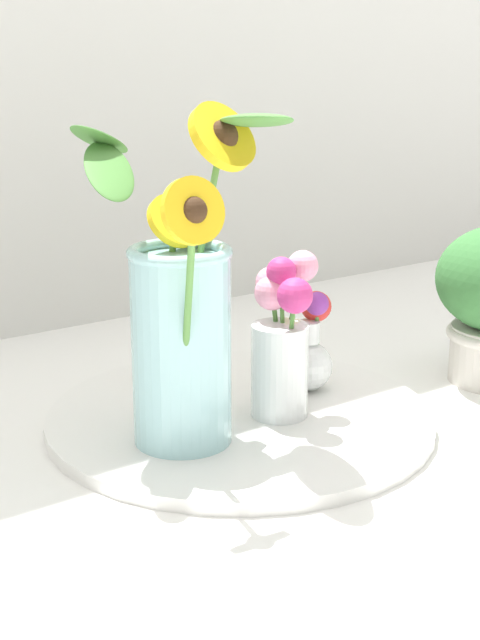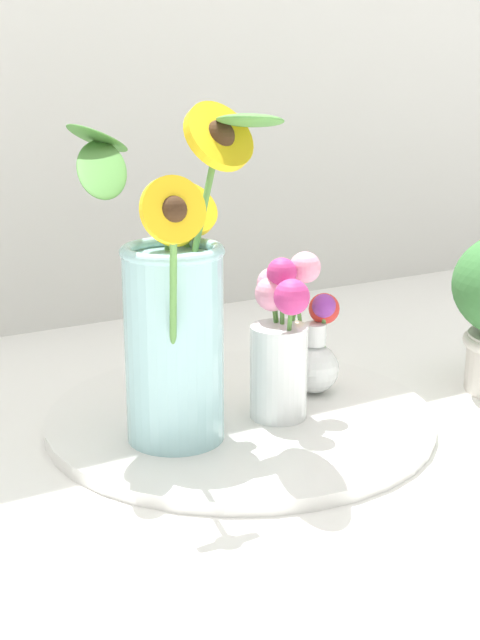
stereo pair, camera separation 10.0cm
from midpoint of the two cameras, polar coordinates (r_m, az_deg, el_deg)
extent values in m
plane|color=white|center=(0.98, -0.71, -8.14)|extent=(6.00, 6.00, 0.00)
cylinder|color=white|center=(1.04, -2.77, -6.30)|extent=(0.45, 0.45, 0.02)
cylinder|color=#9ED1D6|center=(0.93, -6.84, -2.02)|extent=(0.10, 0.10, 0.20)
torus|color=#9ED1D6|center=(0.91, -7.06, 4.28)|extent=(0.11, 0.11, 0.01)
cylinder|color=#568E42|center=(0.86, -6.72, 0.15)|extent=(0.04, 0.08, 0.21)
cylinder|color=yellow|center=(0.80, -6.65, 6.93)|extent=(0.07, 0.03, 0.07)
sphere|color=#382314|center=(0.80, -6.65, 6.93)|extent=(0.03, 0.03, 0.03)
cylinder|color=#568E42|center=(0.95, -6.19, 1.20)|extent=(0.02, 0.03, 0.19)
cylinder|color=yellow|center=(0.95, -6.23, 7.03)|extent=(0.07, 0.05, 0.06)
sphere|color=#382314|center=(0.95, -6.23, 7.03)|extent=(0.03, 0.03, 0.03)
cylinder|color=#568E42|center=(0.94, -7.73, -0.02)|extent=(0.04, 0.02, 0.20)
cylinder|color=yellow|center=(0.93, -7.30, 6.29)|extent=(0.07, 0.05, 0.06)
sphere|color=#382314|center=(0.93, -7.30, 6.29)|extent=(0.03, 0.03, 0.03)
cylinder|color=#568E42|center=(0.92, -5.82, 3.51)|extent=(0.08, 0.02, 0.25)
cylinder|color=yellow|center=(0.93, -4.28, 11.63)|extent=(0.09, 0.06, 0.09)
sphere|color=#382314|center=(0.93, -4.28, 11.63)|extent=(0.03, 0.03, 0.03)
ellipsoid|color=#477F38|center=(0.89, -11.63, 9.34)|extent=(0.09, 0.11, 0.07)
ellipsoid|color=#477F38|center=(0.90, -2.25, 12.63)|extent=(0.11, 0.16, 0.03)
ellipsoid|color=#477F38|center=(0.94, -12.08, 11.20)|extent=(0.10, 0.08, 0.04)
cylinder|color=white|center=(1.01, -0.30, -3.30)|extent=(0.06, 0.06, 0.11)
cylinder|color=#4C8438|center=(0.99, 0.30, -1.79)|extent=(0.02, 0.03, 0.12)
sphere|color=#C6337A|center=(0.96, 0.56, 1.53)|extent=(0.04, 0.04, 0.04)
cylinder|color=#4C8438|center=(1.01, -0.36, -1.36)|extent=(0.01, 0.04, 0.12)
sphere|color=pink|center=(1.01, -0.84, 2.38)|extent=(0.04, 0.04, 0.04)
cylinder|color=#4C8438|center=(1.01, -0.42, -1.25)|extent=(0.01, 0.02, 0.11)
sphere|color=pink|center=(1.00, -0.79, 1.73)|extent=(0.04, 0.04, 0.04)
cylinder|color=#4C8438|center=(1.00, -0.11, -0.72)|extent=(0.01, 0.02, 0.13)
sphere|color=#C6337A|center=(0.99, -0.23, 3.07)|extent=(0.03, 0.03, 0.03)
cylinder|color=#4C8438|center=(1.02, 0.43, -0.22)|extent=(0.04, 0.01, 0.13)
sphere|color=pink|center=(1.01, 1.21, 3.45)|extent=(0.04, 0.04, 0.04)
sphere|color=white|center=(1.09, 1.75, -3.01)|extent=(0.06, 0.06, 0.06)
cylinder|color=white|center=(1.08, 1.77, -0.81)|extent=(0.03, 0.03, 0.03)
cylinder|color=#568E42|center=(1.08, 0.89, -0.74)|extent=(0.02, 0.01, 0.09)
sphere|color=yellow|center=(1.07, 0.60, 1.55)|extent=(0.03, 0.03, 0.03)
cylinder|color=#568E42|center=(1.10, 1.84, -1.42)|extent=(0.03, 0.01, 0.08)
sphere|color=red|center=(1.09, 2.29, 0.84)|extent=(0.04, 0.04, 0.04)
cylinder|color=#568E42|center=(1.09, 2.33, -1.13)|extent=(0.01, 0.01, 0.08)
sphere|color=purple|center=(1.08, 2.31, 1.02)|extent=(0.03, 0.03, 0.03)
camera|label=1|loc=(0.05, -92.86, -0.83)|focal=50.00mm
camera|label=2|loc=(0.05, 87.14, 0.83)|focal=50.00mm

